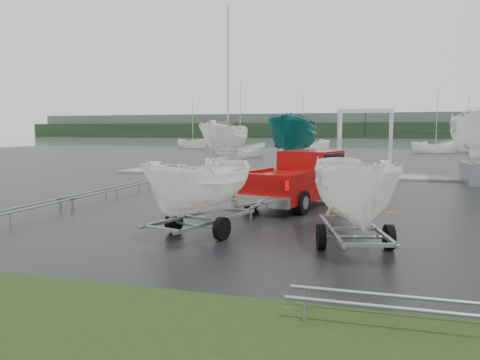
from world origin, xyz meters
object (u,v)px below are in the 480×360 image
at_px(pickup_truck, 303,176).
at_px(trailer_parked, 356,134).
at_px(trailer_hitched, 201,141).
at_px(boat_hoist, 365,133).

relative_size(pickup_truck, trailer_parked, 1.27).
bearing_deg(trailer_hitched, trailer_parked, 12.56).
xyz_separation_m(trailer_hitched, trailer_parked, (3.99, -0.24, 0.19)).
bearing_deg(boat_hoist, pickup_truck, -99.92).
relative_size(trailer_hitched, boat_hoist, 1.13).
xyz_separation_m(pickup_truck, trailer_hitched, (-1.81, -6.29, 1.49)).
height_order(trailer_hitched, boat_hoist, trailer_hitched).
xyz_separation_m(pickup_truck, boat_hoist, (2.00, 11.45, 1.62)).
height_order(trailer_parked, boat_hoist, trailer_parked).
height_order(pickup_truck, boat_hoist, boat_hoist).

